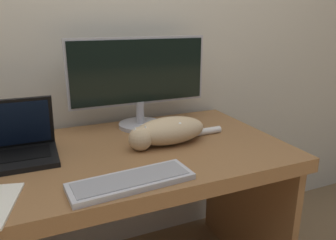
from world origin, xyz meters
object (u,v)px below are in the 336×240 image
Objects in this scene: laptop at (16,147)px; external_keyboard at (131,181)px; cat at (167,131)px; monitor at (139,79)px.

external_keyboard is at bearing -46.20° from laptop.
cat is (0.60, -0.08, 0.01)m from laptop.
monitor is at bearing 95.08° from cat.
monitor is 0.65m from external_keyboard.
cat is (0.03, -0.27, -0.18)m from monitor.
laptop is at bearing 170.59° from cat.
laptop is 0.51m from external_keyboard.
monitor is 0.63m from laptop.
cat is (0.25, 0.29, 0.05)m from external_keyboard.
external_keyboard is (-0.22, -0.56, -0.23)m from monitor.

